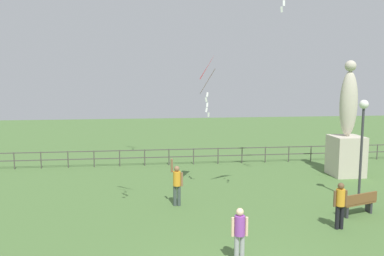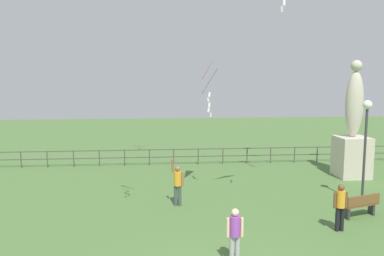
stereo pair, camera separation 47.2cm
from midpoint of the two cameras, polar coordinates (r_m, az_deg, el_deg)
name	(u,v)px [view 2 (the right image)]	position (r m, az deg, el deg)	size (l,w,h in m)	color
statue_monument	(353,139)	(21.62, 22.85, -1.43)	(1.54, 1.54, 5.91)	beige
lamppost	(366,129)	(16.99, 24.67, -0.08)	(0.36, 0.36, 4.19)	#38383D
park_bench	(361,205)	(15.91, 24.10, -10.12)	(1.55, 0.85, 0.85)	brown
person_1	(235,232)	(11.13, 7.50, -14.75)	(0.47, 0.29, 1.56)	#99999E
person_2	(340,204)	(14.15, 21.64, -10.24)	(0.48, 0.30, 1.59)	black
person_3	(178,182)	(15.66, -1.23, -7.87)	(0.49, 0.30, 1.90)	#3F4C47
kite_3	(217,70)	(16.96, 4.46, 8.38)	(1.06, 1.24, 2.64)	red
waterfront_railing	(183,154)	(22.87, -0.67, -3.82)	(36.01, 0.06, 0.95)	#4C4742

